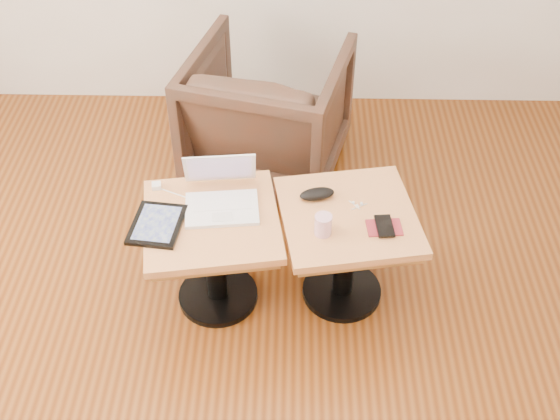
{
  "coord_description": "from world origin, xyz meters",
  "views": [
    {
      "loc": [
        0.22,
        -1.59,
        2.54
      ],
      "look_at": [
        0.17,
        0.55,
        0.56
      ],
      "focal_mm": 45.0,
      "sensor_mm": 36.0,
      "label": 1
    }
  ],
  "objects_px": {
    "laptop": "(221,195)",
    "striped_cup": "(323,225)",
    "side_table_left": "(213,239)",
    "armchair": "(268,113)",
    "side_table_right": "(347,235)"
  },
  "relations": [
    {
      "from": "side_table_left",
      "to": "striped_cup",
      "type": "height_order",
      "value": "striped_cup"
    },
    {
      "from": "laptop",
      "to": "armchair",
      "type": "relative_size",
      "value": 0.42
    },
    {
      "from": "side_table_left",
      "to": "armchair",
      "type": "height_order",
      "value": "armchair"
    },
    {
      "from": "side_table_right",
      "to": "laptop",
      "type": "xyz_separation_m",
      "value": [
        -0.54,
        0.06,
        0.17
      ]
    },
    {
      "from": "laptop",
      "to": "armchair",
      "type": "height_order",
      "value": "armchair"
    },
    {
      "from": "side_table_right",
      "to": "armchair",
      "type": "height_order",
      "value": "armchair"
    },
    {
      "from": "striped_cup",
      "to": "armchair",
      "type": "bearing_deg",
      "value": 103.96
    },
    {
      "from": "side_table_left",
      "to": "striped_cup",
      "type": "xyz_separation_m",
      "value": [
        0.47,
        -0.08,
        0.17
      ]
    },
    {
      "from": "laptop",
      "to": "striped_cup",
      "type": "bearing_deg",
      "value": -28.44
    },
    {
      "from": "laptop",
      "to": "striped_cup",
      "type": "relative_size",
      "value": 3.65
    },
    {
      "from": "striped_cup",
      "to": "armchair",
      "type": "relative_size",
      "value": 0.12
    },
    {
      "from": "side_table_left",
      "to": "striped_cup",
      "type": "relative_size",
      "value": 6.96
    },
    {
      "from": "side_table_left",
      "to": "striped_cup",
      "type": "bearing_deg",
      "value": -19.0
    },
    {
      "from": "side_table_left",
      "to": "side_table_right",
      "type": "distance_m",
      "value": 0.58
    },
    {
      "from": "armchair",
      "to": "side_table_left",
      "type": "bearing_deg",
      "value": 93.3
    }
  ]
}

